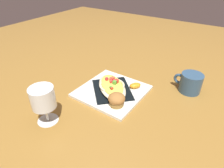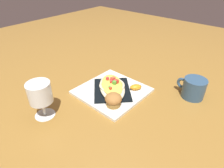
{
  "view_description": "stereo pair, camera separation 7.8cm",
  "coord_description": "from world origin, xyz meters",
  "px_view_note": "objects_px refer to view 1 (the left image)",
  "views": [
    {
      "loc": [
        0.55,
        0.36,
        0.47
      ],
      "look_at": [
        0.0,
        0.0,
        0.04
      ],
      "focal_mm": 30.48,
      "sensor_mm": 36.0,
      "label": 1
    },
    {
      "loc": [
        0.5,
        0.43,
        0.47
      ],
      "look_at": [
        0.0,
        0.0,
        0.04
      ],
      "focal_mm": 30.48,
      "sensor_mm": 36.0,
      "label": 2
    }
  ],
  "objects_px": {
    "muffin": "(117,100)",
    "stemmed_glass": "(43,100)",
    "square_plate": "(112,91)",
    "orange_garnish": "(135,85)",
    "coffee_mug": "(190,84)",
    "gratin_dish": "(112,86)"
  },
  "relations": [
    {
      "from": "square_plate",
      "to": "muffin",
      "type": "height_order",
      "value": "muffin"
    },
    {
      "from": "square_plate",
      "to": "stemmed_glass",
      "type": "distance_m",
      "value": 0.29
    },
    {
      "from": "muffin",
      "to": "coffee_mug",
      "type": "height_order",
      "value": "coffee_mug"
    },
    {
      "from": "muffin",
      "to": "orange_garnish",
      "type": "relative_size",
      "value": 0.93
    },
    {
      "from": "coffee_mug",
      "to": "orange_garnish",
      "type": "bearing_deg",
      "value": -58.83
    },
    {
      "from": "coffee_mug",
      "to": "stemmed_glass",
      "type": "distance_m",
      "value": 0.58
    },
    {
      "from": "square_plate",
      "to": "stemmed_glass",
      "type": "bearing_deg",
      "value": -18.9
    },
    {
      "from": "gratin_dish",
      "to": "orange_garnish",
      "type": "bearing_deg",
      "value": 135.25
    },
    {
      "from": "square_plate",
      "to": "stemmed_glass",
      "type": "relative_size",
      "value": 1.89
    },
    {
      "from": "orange_garnish",
      "to": "coffee_mug",
      "type": "height_order",
      "value": "coffee_mug"
    },
    {
      "from": "square_plate",
      "to": "orange_garnish",
      "type": "xyz_separation_m",
      "value": [
        -0.07,
        0.07,
        0.01
      ]
    },
    {
      "from": "square_plate",
      "to": "coffee_mug",
      "type": "xyz_separation_m",
      "value": [
        -0.19,
        0.27,
        0.03
      ]
    },
    {
      "from": "muffin",
      "to": "stemmed_glass",
      "type": "relative_size",
      "value": 0.47
    },
    {
      "from": "orange_garnish",
      "to": "coffee_mug",
      "type": "xyz_separation_m",
      "value": [
        -0.12,
        0.2,
        0.02
      ]
    },
    {
      "from": "muffin",
      "to": "orange_garnish",
      "type": "distance_m",
      "value": 0.14
    },
    {
      "from": "stemmed_glass",
      "to": "coffee_mug",
      "type": "bearing_deg",
      "value": 141.85
    },
    {
      "from": "coffee_mug",
      "to": "stemmed_glass",
      "type": "xyz_separation_m",
      "value": [
        0.45,
        -0.36,
        0.06
      ]
    },
    {
      "from": "square_plate",
      "to": "coffee_mug",
      "type": "relative_size",
      "value": 2.17
    },
    {
      "from": "coffee_mug",
      "to": "stemmed_glass",
      "type": "bearing_deg",
      "value": -38.15
    },
    {
      "from": "gratin_dish",
      "to": "stemmed_glass",
      "type": "height_order",
      "value": "stemmed_glass"
    },
    {
      "from": "square_plate",
      "to": "orange_garnish",
      "type": "relative_size",
      "value": 3.76
    },
    {
      "from": "square_plate",
      "to": "stemmed_glass",
      "type": "xyz_separation_m",
      "value": [
        0.26,
        -0.09,
        0.09
      ]
    }
  ]
}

